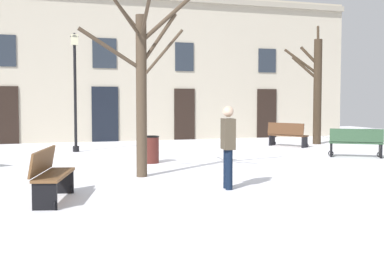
# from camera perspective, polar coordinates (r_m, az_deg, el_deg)

# --- Properties ---
(ground_plane) EXTENTS (31.94, 31.94, 0.00)m
(ground_plane) POSITION_cam_1_polar(r_m,az_deg,el_deg) (13.41, 2.13, -4.36)
(ground_plane) COLOR white
(building_facade) EXTENTS (19.97, 0.60, 6.61)m
(building_facade) POSITION_cam_1_polar(r_m,az_deg,el_deg) (21.68, -5.47, 7.43)
(building_facade) COLOR #BCB29E
(building_facade) RESTS_ON ground
(tree_right_of_center) EXTENTS (1.47, 1.36, 4.94)m
(tree_right_of_center) POSITION_cam_1_polar(r_m,az_deg,el_deg) (20.27, 14.61, 4.74)
(tree_right_of_center) COLOR #382B1E
(tree_right_of_center) RESTS_ON ground
(tree_foreground) EXTENTS (2.77, 1.72, 4.67)m
(tree_foreground) POSITION_cam_1_polar(r_m,az_deg,el_deg) (11.15, -6.04, 5.77)
(tree_foreground) COLOR #4C3D2D
(tree_foreground) RESTS_ON ground
(streetlamp) EXTENTS (0.30, 0.30, 4.13)m
(streetlamp) POSITION_cam_1_polar(r_m,az_deg,el_deg) (17.09, -13.80, 5.63)
(streetlamp) COLOR black
(streetlamp) RESTS_ON ground
(litter_bin) EXTENTS (0.48, 0.48, 0.78)m
(litter_bin) POSITION_cam_1_polar(r_m,az_deg,el_deg) (13.69, -4.92, -2.56)
(litter_bin) COLOR #4C1E19
(litter_bin) RESTS_ON ground
(bench_by_litter_bin) EXTENTS (0.83, 1.62, 0.94)m
(bench_by_litter_bin) POSITION_cam_1_polar(r_m,az_deg,el_deg) (8.86, -16.48, -5.34)
(bench_by_litter_bin) COLOR brown
(bench_by_litter_bin) RESTS_ON ground
(bench_near_center_tree) EXTENTS (1.20, 1.56, 0.93)m
(bench_near_center_tree) POSITION_cam_1_polar(r_m,az_deg,el_deg) (18.84, 11.30, -0.79)
(bench_near_center_tree) COLOR #51331E
(bench_near_center_tree) RESTS_ON ground
(bench_near_lamp) EXTENTS (1.62, 1.24, 0.91)m
(bench_near_lamp) POSITION_cam_1_polar(r_m,az_deg,el_deg) (15.86, 18.98, -1.66)
(bench_near_lamp) COLOR #2D4C33
(bench_near_lamp) RESTS_ON ground
(person_near_bench) EXTENTS (0.26, 0.40, 1.68)m
(person_near_bench) POSITION_cam_1_polar(r_m,az_deg,el_deg) (9.64, 4.33, -1.81)
(person_near_bench) COLOR black
(person_near_bench) RESTS_ON ground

